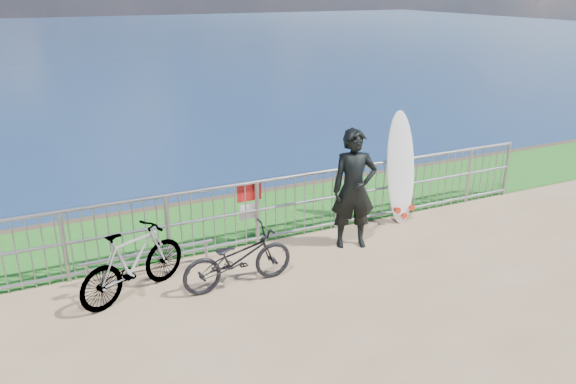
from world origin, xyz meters
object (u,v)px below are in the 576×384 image
bicycle_near (238,258)px  bicycle_far (133,262)px  surfboard (401,172)px  surfer (354,189)px

bicycle_near → bicycle_far: bicycle_far is taller
surfboard → bicycle_far: bearing=-172.5°
surfer → bicycle_far: size_ratio=1.17×
bicycle_near → surfboard: bearing=-76.1°
bicycle_near → bicycle_far: (-1.40, 0.36, 0.07)m
surfer → bicycle_far: bearing=-160.0°
surfboard → bicycle_near: 3.68m
bicycle_far → surfer: bearing=-114.2°
surfer → surfboard: size_ratio=0.98×
bicycle_near → bicycle_far: size_ratio=0.98×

